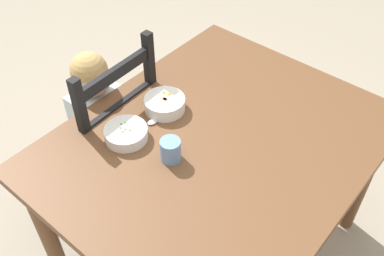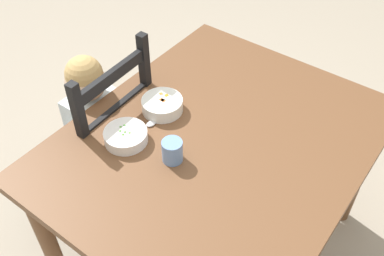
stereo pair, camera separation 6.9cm
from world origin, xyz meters
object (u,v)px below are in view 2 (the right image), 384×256
dining_table (216,157)px  spoon (155,121)px  drinking_cup (172,151)px  dining_chair (103,145)px  bowl_of_carrots (162,105)px  bowl_of_peas (126,136)px  child_figure (98,121)px

dining_table → spoon: bearing=106.2°
dining_table → drinking_cup: drinking_cup is taller
dining_table → dining_chair: 0.61m
bowl_of_carrots → spoon: bearing=-163.7°
dining_chair → bowl_of_peas: size_ratio=6.19×
dining_chair → drinking_cup: bearing=-99.1°
dining_table → bowl_of_peas: bowl_of_peas is taller
dining_table → child_figure: 0.57m
drinking_cup → dining_chair: bearing=80.9°
bowl_of_carrots → spoon: 0.08m
dining_chair → spoon: dining_chair is taller
child_figure → bowl_of_carrots: (0.11, -0.29, 0.17)m
dining_table → child_figure: child_figure is taller
dining_chair → bowl_of_carrots: size_ratio=6.15×
dining_table → child_figure: size_ratio=1.35×
dining_table → dining_chair: (-0.10, 0.56, -0.20)m
child_figure → bowl_of_peas: bearing=-110.2°
bowl_of_carrots → spoon: bowl_of_carrots is taller
child_figure → bowl_of_carrots: 0.36m
bowl_of_peas → bowl_of_carrots: bearing=-0.0°
spoon → dining_chair: bearing=96.0°
dining_chair → bowl_of_peas: dining_chair is taller
dining_table → dining_chair: size_ratio=1.26×
dining_chair → bowl_of_carrots: 0.45m
dining_table → dining_chair: dining_chair is taller
bowl_of_peas → spoon: bowl_of_peas is taller
dining_chair → bowl_of_peas: 0.45m
dining_table → bowl_of_carrots: (0.00, 0.27, 0.13)m
child_figure → bowl_of_carrots: child_figure is taller
child_figure → drinking_cup: (-0.08, -0.49, 0.19)m
dining_table → spoon: 0.28m
spoon → child_figure: bearing=96.4°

